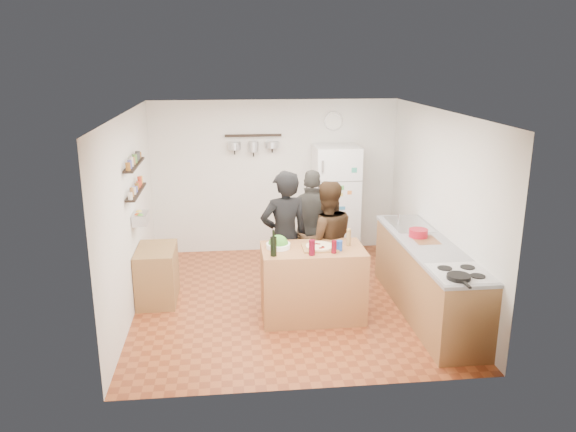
{
  "coord_description": "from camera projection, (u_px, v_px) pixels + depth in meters",
  "views": [
    {
      "loc": [
        -0.76,
        -6.9,
        3.16
      ],
      "look_at": [
        0.0,
        0.1,
        1.15
      ],
      "focal_mm": 35.0,
      "sensor_mm": 36.0,
      "label": 1
    }
  ],
  "objects": [
    {
      "name": "spice_shelf_upper",
      "position": [
        134.0,
        165.0,
        7.03
      ],
      "size": [
        0.12,
        1.0,
        0.02
      ],
      "primitive_type": "cube",
      "color": "black",
      "rests_on": "left_wall"
    },
    {
      "name": "pizza_board",
      "position": [
        320.0,
        248.0,
        6.81
      ],
      "size": [
        0.42,
        0.34,
        0.02
      ],
      "primitive_type": "cube",
      "color": "olive",
      "rests_on": "prep_island"
    },
    {
      "name": "person_center",
      "position": [
        326.0,
        241.0,
        7.39
      ],
      "size": [
        0.83,
        0.66,
        1.62
      ],
      "primitive_type": "imported",
      "rotation": [
        0.0,
        0.0,
        3.2
      ],
      "color": "black",
      "rests_on": "floor"
    },
    {
      "name": "salt_canister",
      "position": [
        339.0,
        246.0,
        6.73
      ],
      "size": [
        0.08,
        0.08,
        0.12
      ],
      "primitive_type": "cylinder",
      "color": "#1C429B",
      "rests_on": "prep_island"
    },
    {
      "name": "room_shell",
      "position": [
        286.0,
        203.0,
        7.57
      ],
      "size": [
        4.2,
        4.2,
        4.2
      ],
      "color": "brown",
      "rests_on": "ground"
    },
    {
      "name": "wine_glass_far",
      "position": [
        334.0,
        247.0,
        6.64
      ],
      "size": [
        0.06,
        0.06,
        0.15
      ],
      "primitive_type": "cylinder",
      "color": "#590712",
      "rests_on": "prep_island"
    },
    {
      "name": "wall_clock",
      "position": [
        333.0,
        121.0,
        9.04
      ],
      "size": [
        0.3,
        0.03,
        0.3
      ],
      "primitive_type": "cylinder",
      "rotation": [
        1.57,
        0.0,
        0.0
      ],
      "color": "silver",
      "rests_on": "back_wall"
    },
    {
      "name": "cutting_board",
      "position": [
        425.0,
        241.0,
        7.11
      ],
      "size": [
        0.3,
        0.4,
        0.02
      ],
      "primitive_type": "cube",
      "color": "brown",
      "rests_on": "counter_run"
    },
    {
      "name": "skillet",
      "position": [
        459.0,
        277.0,
        5.85
      ],
      "size": [
        0.25,
        0.25,
        0.05
      ],
      "primitive_type": "cylinder",
      "color": "black",
      "rests_on": "stove_top"
    },
    {
      "name": "wine_glass_near",
      "position": [
        312.0,
        248.0,
        6.57
      ],
      "size": [
        0.08,
        0.08,
        0.18
      ],
      "primitive_type": "cylinder",
      "color": "#520716",
      "rests_on": "prep_island"
    },
    {
      "name": "spice_shelf_lower",
      "position": [
        136.0,
        192.0,
        7.12
      ],
      "size": [
        0.12,
        1.0,
        0.02
      ],
      "primitive_type": "cube",
      "color": "black",
      "rests_on": "left_wall"
    },
    {
      "name": "side_table",
      "position": [
        157.0,
        274.0,
        7.46
      ],
      "size": [
        0.5,
        0.8,
        0.73
      ],
      "primitive_type": "cube",
      "color": "olive",
      "rests_on": "floor"
    },
    {
      "name": "pot_rack",
      "position": [
        253.0,
        135.0,
        8.88
      ],
      "size": [
        0.9,
        0.04,
        0.04
      ],
      "primitive_type": "cube",
      "color": "black",
      "rests_on": "back_wall"
    },
    {
      "name": "fridge",
      "position": [
        335.0,
        201.0,
        9.07
      ],
      "size": [
        0.7,
        0.68,
        1.8
      ],
      "primitive_type": "cube",
      "color": "white",
      "rests_on": "floor"
    },
    {
      "name": "counter_run",
      "position": [
        427.0,
        279.0,
        7.07
      ],
      "size": [
        0.63,
        2.63,
        0.9
      ],
      "primitive_type": "cube",
      "color": "#9E7042",
      "rests_on": "floor"
    },
    {
      "name": "wine_bottle",
      "position": [
        274.0,
        247.0,
        6.53
      ],
      "size": [
        0.08,
        0.08,
        0.23
      ],
      "primitive_type": "cylinder",
      "color": "black",
      "rests_on": "prep_island"
    },
    {
      "name": "pepper_mill",
      "position": [
        349.0,
        239.0,
        6.9
      ],
      "size": [
        0.06,
        0.06,
        0.18
      ],
      "primitive_type": "cylinder",
      "color": "olive",
      "rests_on": "prep_island"
    },
    {
      "name": "sink",
      "position": [
        409.0,
        225.0,
        7.75
      ],
      "size": [
        0.5,
        0.8,
        0.03
      ],
      "primitive_type": "cube",
      "color": "silver",
      "rests_on": "counter_run"
    },
    {
      "name": "salad_bowl",
      "position": [
        278.0,
        246.0,
        6.82
      ],
      "size": [
        0.29,
        0.29,
        0.06
      ],
      "primitive_type": "cylinder",
      "color": "white",
      "rests_on": "prep_island"
    },
    {
      "name": "person_back",
      "position": [
        313.0,
        228.0,
        7.88
      ],
      "size": [
        1.04,
        0.62,
        1.66
      ],
      "primitive_type": "imported",
      "rotation": [
        0.0,
        0.0,
        2.91
      ],
      "color": "#2F2D29",
      "rests_on": "floor"
    },
    {
      "name": "pizza",
      "position": [
        320.0,
        246.0,
        6.81
      ],
      "size": [
        0.34,
        0.34,
        0.02
      ],
      "primitive_type": "cylinder",
      "color": "beige",
      "rests_on": "pizza_board"
    },
    {
      "name": "stove_top",
      "position": [
        461.0,
        273.0,
        6.03
      ],
      "size": [
        0.6,
        0.62,
        0.02
      ],
      "primitive_type": "cube",
      "color": "white",
      "rests_on": "counter_run"
    },
    {
      "name": "red_bowl",
      "position": [
        418.0,
        233.0,
        7.21
      ],
      "size": [
        0.24,
        0.24,
        0.1
      ],
      "primitive_type": "cylinder",
      "color": "maroon",
      "rests_on": "counter_run"
    },
    {
      "name": "produce_basket",
      "position": [
        141.0,
        218.0,
        7.22
      ],
      "size": [
        0.18,
        0.35,
        0.14
      ],
      "primitive_type": "cube",
      "color": "silver",
      "rests_on": "left_wall"
    },
    {
      "name": "person_left",
      "position": [
        284.0,
        238.0,
        7.29
      ],
      "size": [
        0.73,
        0.56,
        1.78
      ],
      "primitive_type": "imported",
      "rotation": [
        0.0,
        0.0,
        3.38
      ],
      "color": "black",
      "rests_on": "floor"
    },
    {
      "name": "prep_island",
      "position": [
        313.0,
        283.0,
        6.95
      ],
      "size": [
        1.25,
        0.72,
        0.91
      ],
      "primitive_type": "cube",
      "color": "#A56E3C",
      "rests_on": "floor"
    }
  ]
}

